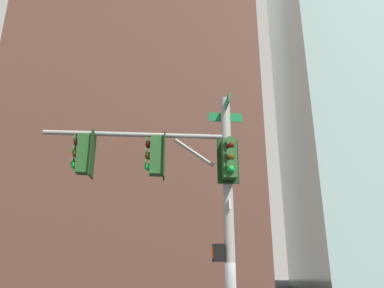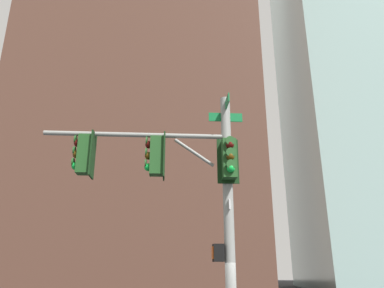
{
  "view_description": "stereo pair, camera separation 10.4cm",
  "coord_description": "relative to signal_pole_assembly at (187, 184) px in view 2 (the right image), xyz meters",
  "views": [
    {
      "loc": [
        9.61,
        0.13,
        2.32
      ],
      "look_at": [
        0.61,
        -0.98,
        5.43
      ],
      "focal_mm": 34.64,
      "sensor_mm": 36.0,
      "label": 1
    },
    {
      "loc": [
        9.6,
        0.24,
        2.32
      ],
      "look_at": [
        0.61,
        -0.98,
        5.43
      ],
      "focal_mm": 34.64,
      "sensor_mm": 36.0,
      "label": 2
    }
  ],
  "objects": [
    {
      "name": "signal_pole_assembly",
      "position": [
        0.0,
        0.0,
        0.0
      ],
      "size": [
        1.62,
        5.05,
        6.76
      ],
      "rotation": [
        0.0,
        0.0,
        4.91
      ],
      "color": "gray",
      "rests_on": "ground_plane"
    },
    {
      "name": "building_brick_nearside",
      "position": [
        -28.67,
        -7.58,
        18.89
      ],
      "size": [
        25.35,
        21.81,
        46.47
      ],
      "primitive_type": "cube",
      "color": "brown",
      "rests_on": "ground_plane"
    },
    {
      "name": "building_brick_midblock",
      "position": [
        -46.22,
        -19.99,
        15.17
      ],
      "size": [
        22.26,
        15.34,
        39.04
      ],
      "primitive_type": "cube",
      "color": "brown",
      "rests_on": "ground_plane"
    }
  ]
}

